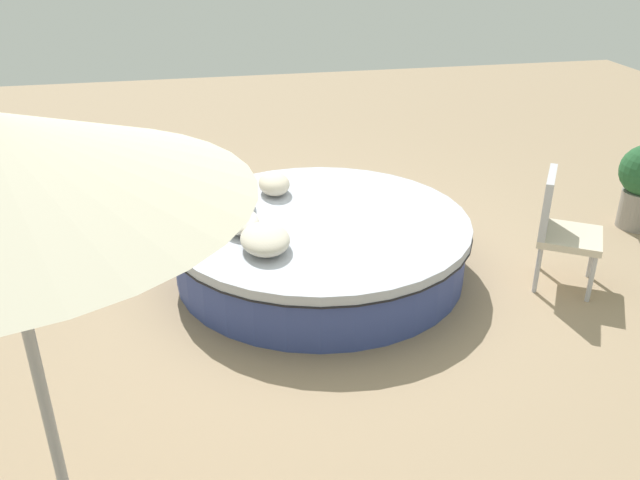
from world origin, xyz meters
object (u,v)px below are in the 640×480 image
(throw_pillow_1, at_px, (238,200))
(round_bed, at_px, (320,244))
(throw_pillow_2, at_px, (240,221))
(side_table, at_px, (50,230))
(throw_pillow_0, at_px, (274,184))
(patio_chair, at_px, (559,223))
(throw_pillow_3, at_px, (265,239))

(throw_pillow_1, bearing_deg, round_bed, -119.76)
(throw_pillow_2, bearing_deg, side_table, 61.43)
(round_bed, xyz_separation_m, side_table, (0.85, 2.38, -0.03))
(round_bed, relative_size, throw_pillow_0, 6.25)
(throw_pillow_0, distance_m, patio_chair, 2.54)
(throw_pillow_1, height_order, throw_pillow_3, throw_pillow_3)
(round_bed, relative_size, throw_pillow_1, 4.75)
(throw_pillow_3, distance_m, patio_chair, 2.44)
(throw_pillow_2, relative_size, side_table, 0.95)
(throw_pillow_1, bearing_deg, throw_pillow_2, 177.10)
(throw_pillow_1, relative_size, side_table, 1.15)
(throw_pillow_0, xyz_separation_m, throw_pillow_2, (-0.73, 0.39, -0.02))
(throw_pillow_3, bearing_deg, round_bed, -48.65)
(throw_pillow_2, bearing_deg, throw_pillow_3, -158.45)
(side_table, bearing_deg, round_bed, -109.68)
(throw_pillow_1, height_order, throw_pillow_2, same)
(throw_pillow_1, height_order, patio_chair, patio_chair)
(round_bed, bearing_deg, throw_pillow_0, 24.69)
(throw_pillow_1, distance_m, side_table, 1.81)
(patio_chair, relative_size, side_table, 2.06)
(throw_pillow_2, distance_m, throw_pillow_3, 0.43)
(patio_chair, bearing_deg, throw_pillow_0, -87.07)
(side_table, bearing_deg, patio_chair, -108.63)
(throw_pillow_1, relative_size, patio_chair, 0.56)
(throw_pillow_2, height_order, throw_pillow_3, throw_pillow_3)
(throw_pillow_0, bearing_deg, throw_pillow_2, 152.11)
(round_bed, height_order, throw_pillow_2, throw_pillow_2)
(patio_chair, bearing_deg, round_bed, -74.81)
(throw_pillow_0, bearing_deg, throw_pillow_1, 127.48)
(patio_chair, bearing_deg, side_table, -76.14)
(round_bed, relative_size, patio_chair, 2.65)
(round_bed, height_order, throw_pillow_0, throw_pillow_0)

